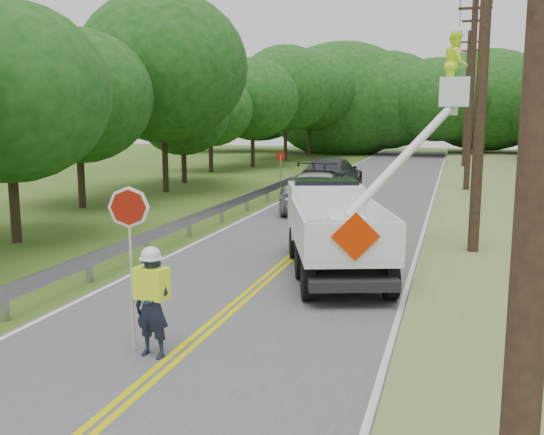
# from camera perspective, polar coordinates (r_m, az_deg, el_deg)

# --- Properties ---
(ground) EXTENTS (140.00, 140.00, 0.00)m
(ground) POSITION_cam_1_polar(r_m,az_deg,el_deg) (10.74, -9.38, -13.06)
(ground) COLOR #3C591A
(ground) RESTS_ON ground
(road) EXTENTS (7.20, 96.00, 0.03)m
(road) POSITION_cam_1_polar(r_m,az_deg,el_deg) (23.67, 5.51, -0.50)
(road) COLOR #4E4F51
(road) RESTS_ON ground
(guardrail) EXTENTS (0.18, 48.00, 0.77)m
(guardrail) POSITION_cam_1_polar(r_m,az_deg,el_deg) (25.50, -2.97, 1.49)
(guardrail) COLOR gray
(guardrail) RESTS_ON ground
(utility_poles) EXTENTS (1.60, 43.30, 10.00)m
(utility_poles) POSITION_cam_1_polar(r_m,az_deg,el_deg) (25.94, 18.17, 11.62)
(utility_poles) COLOR black
(utility_poles) RESTS_ON ground
(tall_grass_verge) EXTENTS (7.00, 96.00, 0.30)m
(tall_grass_verge) POSITION_cam_1_polar(r_m,az_deg,el_deg) (23.39, 22.85, -0.98)
(tall_grass_verge) COLOR olive
(tall_grass_verge) RESTS_ON ground
(treeline_left) EXTENTS (10.42, 56.65, 10.39)m
(treeline_left) POSITION_cam_1_polar(r_m,az_deg,el_deg) (41.20, -4.52, 11.73)
(treeline_left) COLOR #332319
(treeline_left) RESTS_ON ground
(treeline_horizon) EXTENTS (56.71, 14.78, 12.18)m
(treeline_horizon) POSITION_cam_1_polar(r_m,az_deg,el_deg) (65.08, 15.00, 10.41)
(treeline_horizon) COLOR #0F420D
(treeline_horizon) RESTS_ON ground
(flagger) EXTENTS (1.13, 0.51, 2.89)m
(flagger) POSITION_cam_1_polar(r_m,az_deg,el_deg) (10.69, -11.03, -7.26)
(flagger) COLOR #191E33
(flagger) RESTS_ON road
(bucket_truck) EXTENTS (5.13, 6.61, 6.26)m
(bucket_truck) POSITION_cam_1_polar(r_m,az_deg,el_deg) (16.90, 6.48, 0.47)
(bucket_truck) COLOR black
(bucket_truck) RESTS_ON road
(suv_silver) EXTENTS (3.80, 6.33, 1.64)m
(suv_silver) POSITION_cam_1_polar(r_m,az_deg,el_deg) (26.82, 4.02, 2.50)
(suv_silver) COLOR #AFB2B7
(suv_silver) RESTS_ON road
(suv_darkgrey) EXTENTS (2.71, 6.24, 1.79)m
(suv_darkgrey) POSITION_cam_1_polar(r_m,az_deg,el_deg) (33.56, 5.51, 4.00)
(suv_darkgrey) COLOR #323438
(suv_darkgrey) RESTS_ON road
(stop_sign_permanent) EXTENTS (0.46, 0.18, 2.26)m
(stop_sign_permanent) POSITION_cam_1_polar(r_m,az_deg,el_deg) (31.08, 0.81, 4.64)
(stop_sign_permanent) COLOR gray
(stop_sign_permanent) RESTS_ON ground
(yard_sign) EXTENTS (0.55, 0.17, 0.82)m
(yard_sign) POSITION_cam_1_polar(r_m,az_deg,el_deg) (14.74, 22.49, -5.00)
(yard_sign) COLOR white
(yard_sign) RESTS_ON ground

